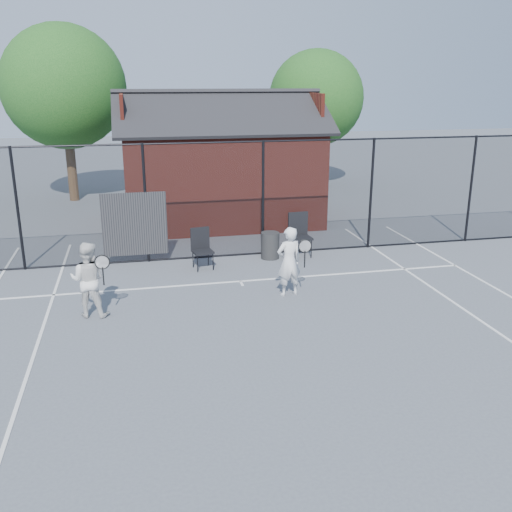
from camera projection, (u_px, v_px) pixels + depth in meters
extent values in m
plane|color=#4E5259|center=(271.00, 336.00, 10.36)|extent=(80.00, 80.00, 0.00)
cube|color=silver|center=(240.00, 281.00, 13.16)|extent=(11.00, 0.06, 0.01)
cube|color=silver|center=(10.00, 426.00, 7.65)|extent=(0.06, 18.00, 0.01)
cube|color=silver|center=(241.00, 283.00, 13.02)|extent=(0.06, 0.30, 0.01)
cylinder|color=black|center=(18.00, 210.00, 13.55)|extent=(0.07, 0.07, 3.00)
cylinder|color=black|center=(146.00, 204.00, 14.17)|extent=(0.07, 0.07, 3.00)
cylinder|color=black|center=(263.00, 199.00, 14.78)|extent=(0.07, 0.07, 3.00)
cylinder|color=black|center=(371.00, 194.00, 15.40)|extent=(0.07, 0.07, 3.00)
cylinder|color=black|center=(471.00, 190.00, 16.01)|extent=(0.07, 0.07, 3.00)
cylinder|color=black|center=(224.00, 142.00, 14.14)|extent=(22.00, 0.04, 0.04)
cylinder|color=black|center=(226.00, 255.00, 15.01)|extent=(22.00, 0.04, 0.04)
cube|color=black|center=(225.00, 200.00, 14.58)|extent=(22.00, 3.00, 0.01)
cube|color=black|center=(135.00, 224.00, 14.24)|extent=(1.60, 0.04, 1.60)
cube|color=maroon|center=(220.00, 175.00, 18.41)|extent=(6.00, 4.00, 3.00)
cube|color=black|center=(224.00, 112.00, 16.88)|extent=(6.50, 2.36, 1.32)
cube|color=black|center=(214.00, 109.00, 18.74)|extent=(6.50, 2.36, 1.32)
cube|color=maroon|center=(122.00, 112.00, 17.20)|extent=(0.10, 2.80, 1.06)
cube|color=maroon|center=(309.00, 110.00, 18.42)|extent=(0.10, 2.80, 1.06)
cylinder|color=#392916|center=(72.00, 168.00, 21.65)|extent=(0.36, 0.36, 2.52)
sphere|color=#123F14|center=(64.00, 87.00, 20.78)|extent=(4.48, 4.48, 4.48)
cylinder|color=#392916|center=(314.00, 160.00, 24.68)|extent=(0.36, 0.36, 2.23)
sphere|color=#123F14|center=(316.00, 98.00, 23.91)|extent=(3.97, 3.97, 3.97)
imported|color=silver|center=(289.00, 262.00, 12.11)|extent=(0.61, 0.46, 1.51)
torus|color=black|center=(305.00, 246.00, 11.76)|extent=(0.30, 0.02, 0.30)
cylinder|color=black|center=(305.00, 259.00, 11.84)|extent=(0.03, 0.03, 0.36)
imported|color=silver|center=(89.00, 280.00, 11.05)|extent=(0.85, 0.73, 1.50)
torus|color=black|center=(102.00, 262.00, 10.71)|extent=(0.29, 0.02, 0.29)
cylinder|color=black|center=(103.00, 276.00, 10.79)|extent=(0.03, 0.03, 0.36)
cube|color=black|center=(203.00, 250.00, 13.89)|extent=(0.55, 0.56, 0.98)
cube|color=black|center=(301.00, 236.00, 14.88)|extent=(0.57, 0.59, 1.12)
cylinder|color=black|center=(270.00, 245.00, 14.77)|extent=(0.55, 0.55, 0.69)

